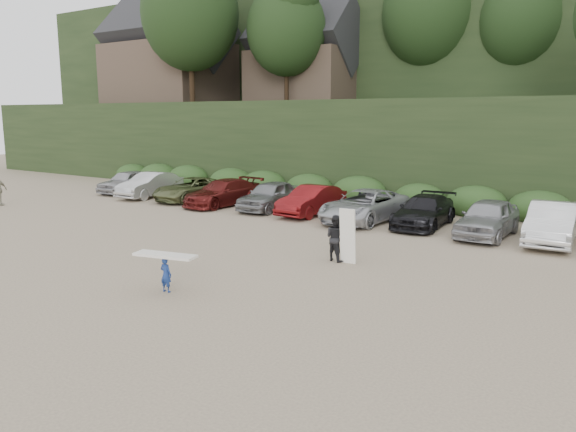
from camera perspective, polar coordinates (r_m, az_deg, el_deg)
The scene contains 5 objects.
ground at distance 19.56m, azimuth -5.94°, elevation -4.93°, with size 120.00×120.00×0.00m, color tan.
hillside_backdrop at distance 52.26m, azimuth 20.73°, elevation 16.34°, with size 90.00×41.50×28.00m.
parked_cars at distance 26.83m, azimuth 10.85°, elevation 0.74°, with size 39.51×5.83×1.63m.
child_surfer at distance 16.71m, azimuth -12.34°, elevation -5.00°, with size 1.97×0.94×1.14m.
adult_surfer at distance 19.82m, azimuth 4.99°, elevation -2.21°, with size 1.29×0.80×1.95m.
Camera 1 is at (12.12, -14.48, 5.10)m, focal length 35.00 mm.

